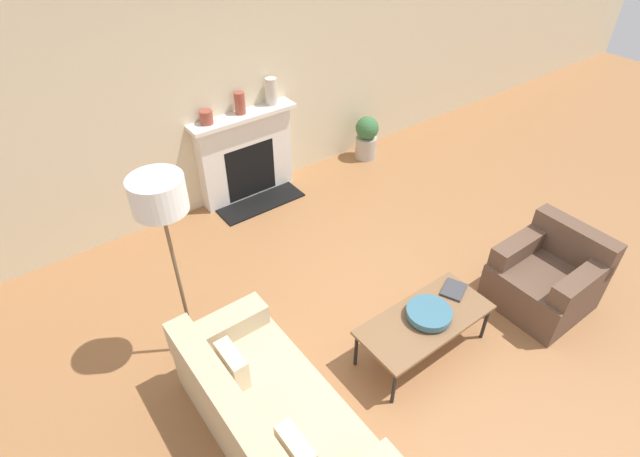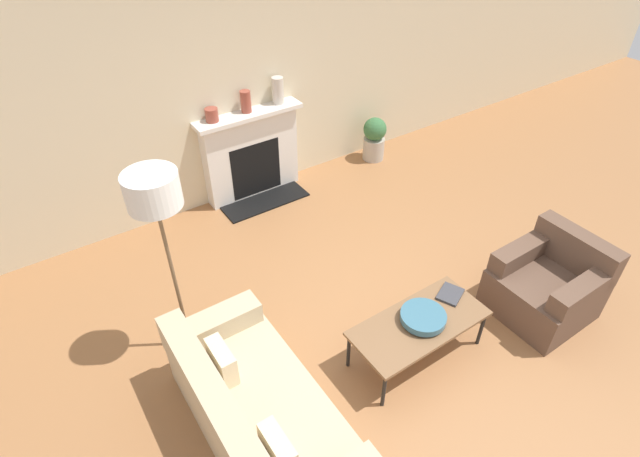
{
  "view_description": "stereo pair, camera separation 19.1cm",
  "coord_description": "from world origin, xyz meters",
  "px_view_note": "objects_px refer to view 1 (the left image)",
  "views": [
    {
      "loc": [
        -2.38,
        -1.84,
        3.64
      ],
      "look_at": [
        0.05,
        1.41,
        0.45
      ],
      "focal_mm": 28.0,
      "sensor_mm": 36.0,
      "label": 1
    },
    {
      "loc": [
        -2.22,
        -1.95,
        3.64
      ],
      "look_at": [
        0.05,
        1.41,
        0.45
      ],
      "focal_mm": 28.0,
      "sensor_mm": 36.0,
      "label": 2
    }
  ],
  "objects_px": {
    "bowl": "(429,313)",
    "floor_lamp": "(163,215)",
    "couch": "(273,420)",
    "mantel_vase_center_right": "(271,91)",
    "coffee_table": "(425,321)",
    "fireplace": "(246,157)",
    "book": "(454,290)",
    "potted_plant": "(367,137)",
    "mantel_vase_left": "(206,117)",
    "armchair_near": "(547,277)",
    "mantel_vase_center_left": "(240,103)"
  },
  "relations": [
    {
      "from": "bowl",
      "to": "floor_lamp",
      "type": "xyz_separation_m",
      "value": [
        -1.64,
        1.24,
        1.02
      ]
    },
    {
      "from": "couch",
      "to": "mantel_vase_center_right",
      "type": "relative_size",
      "value": 5.79
    },
    {
      "from": "coffee_table",
      "to": "fireplace",
      "type": "bearing_deg",
      "value": 88.98
    },
    {
      "from": "book",
      "to": "potted_plant",
      "type": "relative_size",
      "value": 0.47
    },
    {
      "from": "couch",
      "to": "mantel_vase_left",
      "type": "height_order",
      "value": "mantel_vase_left"
    },
    {
      "from": "mantel_vase_left",
      "to": "mantel_vase_center_right",
      "type": "xyz_separation_m",
      "value": [
        0.86,
        0.0,
        0.08
      ]
    },
    {
      "from": "armchair_near",
      "to": "mantel_vase_left",
      "type": "height_order",
      "value": "mantel_vase_left"
    },
    {
      "from": "coffee_table",
      "to": "potted_plant",
      "type": "height_order",
      "value": "potted_plant"
    },
    {
      "from": "bowl",
      "to": "mantel_vase_center_left",
      "type": "height_order",
      "value": "mantel_vase_center_left"
    },
    {
      "from": "coffee_table",
      "to": "potted_plant",
      "type": "relative_size",
      "value": 1.94
    },
    {
      "from": "floor_lamp",
      "to": "potted_plant",
      "type": "relative_size",
      "value": 2.92
    },
    {
      "from": "fireplace",
      "to": "bowl",
      "type": "distance_m",
      "value": 3.09
    },
    {
      "from": "couch",
      "to": "floor_lamp",
      "type": "distance_m",
      "value": 1.69
    },
    {
      "from": "book",
      "to": "mantel_vase_left",
      "type": "distance_m",
      "value": 3.22
    },
    {
      "from": "armchair_near",
      "to": "mantel_vase_center_right",
      "type": "bearing_deg",
      "value": -164.7
    },
    {
      "from": "fireplace",
      "to": "mantel_vase_left",
      "type": "bearing_deg",
      "value": 178.09
    },
    {
      "from": "floor_lamp",
      "to": "potted_plant",
      "type": "xyz_separation_m",
      "value": [
        3.48,
        1.68,
        -1.18
      ]
    },
    {
      "from": "fireplace",
      "to": "floor_lamp",
      "type": "bearing_deg",
      "value": -131.97
    },
    {
      "from": "armchair_near",
      "to": "floor_lamp",
      "type": "distance_m",
      "value": 3.57
    },
    {
      "from": "potted_plant",
      "to": "bowl",
      "type": "bearing_deg",
      "value": -122.32
    },
    {
      "from": "couch",
      "to": "mantel_vase_center_left",
      "type": "distance_m",
      "value": 3.55
    },
    {
      "from": "armchair_near",
      "to": "mantel_vase_center_left",
      "type": "bearing_deg",
      "value": -158.14
    },
    {
      "from": "couch",
      "to": "potted_plant",
      "type": "height_order",
      "value": "couch"
    },
    {
      "from": "mantel_vase_center_right",
      "to": "bowl",
      "type": "bearing_deg",
      "value": -98.28
    },
    {
      "from": "couch",
      "to": "mantel_vase_center_left",
      "type": "bearing_deg",
      "value": -27.09
    },
    {
      "from": "coffee_table",
      "to": "mantel_vase_left",
      "type": "height_order",
      "value": "mantel_vase_left"
    },
    {
      "from": "floor_lamp",
      "to": "book",
      "type": "bearing_deg",
      "value": -29.32
    },
    {
      "from": "fireplace",
      "to": "potted_plant",
      "type": "distance_m",
      "value": 1.84
    },
    {
      "from": "couch",
      "to": "armchair_near",
      "type": "relative_size",
      "value": 2.19
    },
    {
      "from": "armchair_near",
      "to": "mantel_vase_left",
      "type": "relative_size",
      "value": 5.56
    },
    {
      "from": "armchair_near",
      "to": "book",
      "type": "xyz_separation_m",
      "value": [
        -0.96,
        0.35,
        0.13
      ]
    },
    {
      "from": "floor_lamp",
      "to": "mantel_vase_center_right",
      "type": "bearing_deg",
      "value": 41.76
    },
    {
      "from": "book",
      "to": "mantel_vase_center_left",
      "type": "relative_size",
      "value": 1.15
    },
    {
      "from": "mantel_vase_left",
      "to": "potted_plant",
      "type": "height_order",
      "value": "mantel_vase_left"
    },
    {
      "from": "mantel_vase_center_left",
      "to": "mantel_vase_center_right",
      "type": "height_order",
      "value": "mantel_vase_center_right"
    },
    {
      "from": "book",
      "to": "mantel_vase_center_right",
      "type": "relative_size",
      "value": 0.92
    },
    {
      "from": "couch",
      "to": "potted_plant",
      "type": "relative_size",
      "value": 2.98
    },
    {
      "from": "armchair_near",
      "to": "bowl",
      "type": "distance_m",
      "value": 1.41
    },
    {
      "from": "floor_lamp",
      "to": "mantel_vase_center_left",
      "type": "height_order",
      "value": "floor_lamp"
    },
    {
      "from": "armchair_near",
      "to": "coffee_table",
      "type": "bearing_deg",
      "value": -100.96
    },
    {
      "from": "bowl",
      "to": "mantel_vase_center_right",
      "type": "distance_m",
      "value": 3.24
    },
    {
      "from": "book",
      "to": "armchair_near",
      "type": "bearing_deg",
      "value": -44.21
    },
    {
      "from": "armchair_near",
      "to": "potted_plant",
      "type": "distance_m",
      "value": 3.22
    },
    {
      "from": "mantel_vase_left",
      "to": "mantel_vase_center_right",
      "type": "distance_m",
      "value": 0.87
    },
    {
      "from": "fireplace",
      "to": "couch",
      "type": "distance_m",
      "value": 3.42
    },
    {
      "from": "fireplace",
      "to": "potted_plant",
      "type": "xyz_separation_m",
      "value": [
        1.82,
        -0.18,
        -0.22
      ]
    },
    {
      "from": "floor_lamp",
      "to": "coffee_table",
      "type": "bearing_deg",
      "value": -37.47
    },
    {
      "from": "bowl",
      "to": "mantel_vase_left",
      "type": "xyz_separation_m",
      "value": [
        -0.41,
        3.1,
        0.72
      ]
    },
    {
      "from": "couch",
      "to": "mantel_vase_center_left",
      "type": "xyz_separation_m",
      "value": [
        1.56,
        3.05,
        0.95
      ]
    },
    {
      "from": "couch",
      "to": "floor_lamp",
      "type": "height_order",
      "value": "floor_lamp"
    }
  ]
}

